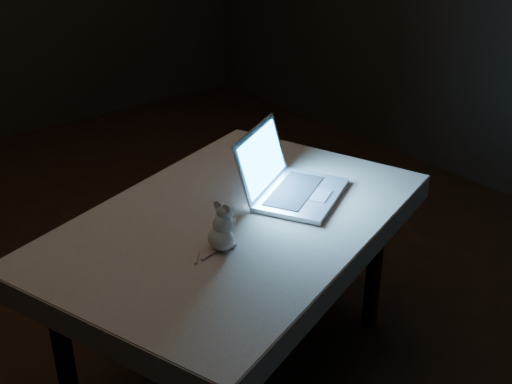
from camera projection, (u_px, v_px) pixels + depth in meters
floor at (161, 308)px, 2.93m from camera, size 5.00×5.00×0.00m
table at (236, 299)px, 2.41m from camera, size 1.49×1.19×0.69m
tablecloth at (250, 231)px, 2.25m from camera, size 1.62×1.34×0.09m
laptop at (303, 166)px, 2.33m from camera, size 0.48×0.46×0.25m
plush_mouse at (221, 227)px, 2.02m from camera, size 0.15×0.15×0.16m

